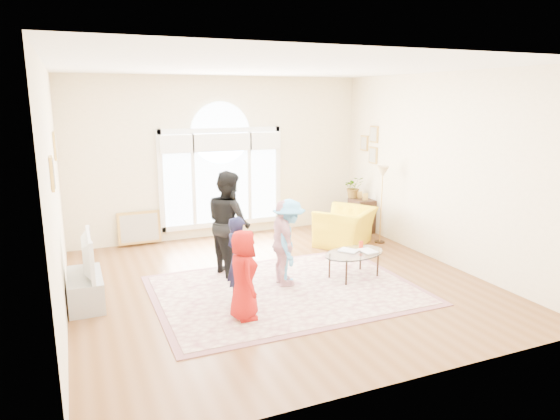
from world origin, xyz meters
name	(u,v)px	position (x,y,z in m)	size (l,w,h in m)	color
ground	(279,283)	(0.00, 0.00, 0.00)	(6.00, 6.00, 0.00)	brown
room_shell	(224,160)	(0.01, 2.83, 1.57)	(6.00, 6.00, 6.00)	beige
area_rug	(286,290)	(-0.02, -0.33, 0.01)	(3.60, 2.60, 0.02)	beige
rug_border	(286,290)	(-0.02, -0.33, 0.01)	(3.80, 2.80, 0.01)	#845256
tv_console	(86,290)	(-2.75, 0.30, 0.21)	(0.45, 1.00, 0.42)	#999CA1
television	(83,255)	(-2.74, 0.30, 0.71)	(0.17, 1.00, 0.58)	black
coffee_table	(354,254)	(1.18, -0.25, 0.40)	(1.18, 0.89, 0.54)	silver
armchair	(345,227)	(1.98, 1.39, 0.35)	(1.09, 0.95, 0.71)	yellow
side_cabinet	(361,216)	(2.78, 2.09, 0.35)	(0.40, 0.50, 0.70)	black
floor_lamp	(382,178)	(2.68, 1.26, 1.28)	(0.28, 0.28, 1.51)	black
plant_pedestal	(353,214)	(2.70, 2.31, 0.35)	(0.20, 0.20, 0.70)	white
potted_plant	(354,187)	(2.70, 2.31, 0.93)	(0.41, 0.36, 0.46)	#33722D
leaning_picture	(140,245)	(-1.68, 2.90, 0.00)	(0.80, 0.05, 0.62)	tan
child_red	(244,275)	(-0.90, -1.00, 0.60)	(0.57, 0.37, 1.16)	#A4110D
child_navy	(238,260)	(-0.81, -0.51, 0.63)	(0.44, 0.29, 1.22)	black
child_black	(229,222)	(-0.55, 0.72, 0.85)	(0.80, 0.63, 1.66)	black
child_pink	(283,243)	(0.02, -0.12, 0.67)	(0.76, 0.32, 1.30)	#F4AFB8
child_blue	(289,242)	(0.12, -0.11, 0.67)	(0.84, 0.48, 1.30)	#58B0EB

